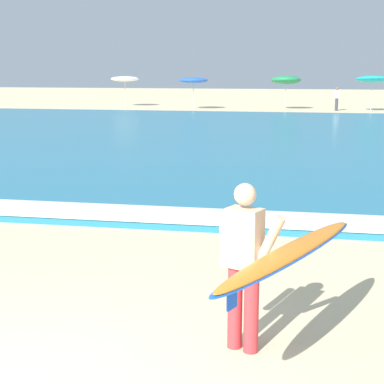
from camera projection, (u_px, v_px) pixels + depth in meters
sea at (242, 138)px, 24.18m from camera, size 120.00×28.00×0.14m
surf_foam at (165, 214)px, 11.27m from camera, size 120.00×1.27×0.01m
surfer_with_board at (268, 256)px, 5.83m from camera, size 1.44×2.82×1.73m
beach_umbrella_0 at (125, 79)px, 44.82m from camera, size 2.09×2.10×2.23m
beach_umbrella_1 at (193, 80)px, 41.63m from camera, size 2.04×2.04×2.20m
beach_umbrella_2 at (286, 80)px, 41.31m from camera, size 2.03×2.06×2.38m
beach_umbrella_3 at (373, 79)px, 39.31m from camera, size 2.12×2.15×2.41m
beachgoer_near_row_left at (337, 98)px, 40.44m from camera, size 0.32×0.20×1.58m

